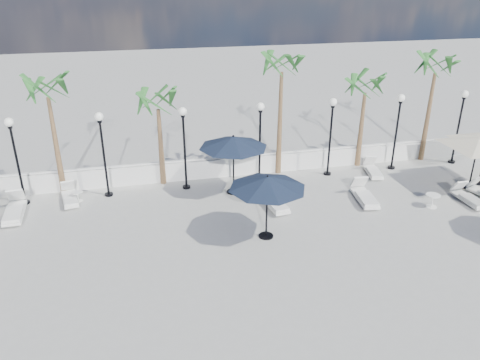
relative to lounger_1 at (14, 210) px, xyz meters
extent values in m
plane|color=#969591|center=(10.69, -5.33, -0.27)|extent=(100.00, 100.00, 0.00)
cube|color=silver|center=(10.69, 2.17, 0.18)|extent=(26.00, 0.30, 0.90)
cube|color=silver|center=(10.69, 2.17, 0.70)|extent=(26.00, 0.12, 0.08)
cylinder|color=black|center=(0.19, 1.17, -0.22)|extent=(0.36, 0.36, 0.10)
cylinder|color=black|center=(0.19, 1.17, 1.48)|extent=(0.10, 0.10, 3.50)
cylinder|color=black|center=(0.19, 1.17, 3.18)|extent=(0.18, 0.18, 0.10)
sphere|color=white|center=(0.19, 1.17, 3.39)|extent=(0.36, 0.36, 0.36)
cylinder|color=black|center=(3.69, 1.17, -0.22)|extent=(0.36, 0.36, 0.10)
cylinder|color=black|center=(3.69, 1.17, 1.48)|extent=(0.10, 0.10, 3.50)
cylinder|color=black|center=(3.69, 1.17, 3.18)|extent=(0.18, 0.18, 0.10)
sphere|color=white|center=(3.69, 1.17, 3.39)|extent=(0.36, 0.36, 0.36)
cylinder|color=black|center=(7.19, 1.17, -0.22)|extent=(0.36, 0.36, 0.10)
cylinder|color=black|center=(7.19, 1.17, 1.48)|extent=(0.10, 0.10, 3.50)
cylinder|color=black|center=(7.19, 1.17, 3.18)|extent=(0.18, 0.18, 0.10)
sphere|color=white|center=(7.19, 1.17, 3.39)|extent=(0.36, 0.36, 0.36)
cylinder|color=black|center=(10.69, 1.17, -0.22)|extent=(0.36, 0.36, 0.10)
cylinder|color=black|center=(10.69, 1.17, 1.48)|extent=(0.10, 0.10, 3.50)
cylinder|color=black|center=(10.69, 1.17, 3.18)|extent=(0.18, 0.18, 0.10)
sphere|color=white|center=(10.69, 1.17, 3.39)|extent=(0.36, 0.36, 0.36)
cylinder|color=black|center=(14.19, 1.17, -0.22)|extent=(0.36, 0.36, 0.10)
cylinder|color=black|center=(14.19, 1.17, 1.48)|extent=(0.10, 0.10, 3.50)
cylinder|color=black|center=(14.19, 1.17, 3.18)|extent=(0.18, 0.18, 0.10)
sphere|color=white|center=(14.19, 1.17, 3.39)|extent=(0.36, 0.36, 0.36)
cylinder|color=black|center=(17.69, 1.17, -0.22)|extent=(0.36, 0.36, 0.10)
cylinder|color=black|center=(17.69, 1.17, 1.48)|extent=(0.10, 0.10, 3.50)
cylinder|color=black|center=(17.69, 1.17, 3.18)|extent=(0.18, 0.18, 0.10)
sphere|color=white|center=(17.69, 1.17, 3.39)|extent=(0.36, 0.36, 0.36)
cylinder|color=black|center=(21.19, 1.17, -0.22)|extent=(0.36, 0.36, 0.10)
cylinder|color=black|center=(21.19, 1.17, 1.48)|extent=(0.10, 0.10, 3.50)
cylinder|color=black|center=(21.19, 1.17, 3.18)|extent=(0.18, 0.18, 0.10)
sphere|color=white|center=(21.19, 1.17, 3.39)|extent=(0.36, 0.36, 0.36)
cone|color=brown|center=(1.69, 1.97, 1.93)|extent=(0.28, 0.28, 4.40)
cone|color=brown|center=(6.19, 1.97, 1.53)|extent=(0.28, 0.28, 3.60)
cone|color=brown|center=(11.89, 1.97, 2.23)|extent=(0.28, 0.28, 5.00)
cone|color=brown|center=(16.19, 1.97, 1.63)|extent=(0.28, 0.28, 3.80)
cone|color=brown|center=(19.89, 1.97, 2.03)|extent=(0.28, 0.28, 4.60)
cube|color=white|center=(0.00, -0.02, -0.10)|extent=(0.82, 2.15, 0.11)
cube|color=white|center=(0.02, -0.31, 0.03)|extent=(0.74, 1.46, 0.11)
cube|color=white|center=(-0.05, 0.83, 0.32)|extent=(0.69, 0.54, 0.66)
cube|color=white|center=(2.07, 0.87, -0.13)|extent=(0.91, 1.86, 0.10)
cube|color=white|center=(2.12, 0.63, -0.02)|extent=(0.76, 1.28, 0.10)
cube|color=white|center=(1.94, 1.58, 0.23)|extent=(0.62, 0.51, 0.56)
cube|color=white|center=(10.58, -1.61, -0.11)|extent=(0.89, 2.03, 0.11)
cube|color=white|center=(10.62, -1.87, 0.00)|extent=(0.77, 1.39, 0.11)
cube|color=white|center=(10.49, -0.82, 0.28)|extent=(0.67, 0.54, 0.62)
cube|color=white|center=(14.60, -1.98, -0.11)|extent=(0.97, 2.13, 0.11)
cube|color=white|center=(14.56, -2.26, 0.02)|extent=(0.83, 1.47, 0.11)
cube|color=white|center=(14.72, -1.16, 0.31)|extent=(0.71, 0.57, 0.64)
cube|color=white|center=(16.37, 0.62, -0.13)|extent=(0.97, 1.85, 0.10)
cube|color=white|center=(16.32, 0.39, -0.02)|extent=(0.80, 1.28, 0.10)
cube|color=white|center=(16.53, 1.32, 0.22)|extent=(0.63, 0.53, 0.55)
cube|color=white|center=(18.96, -3.13, -0.13)|extent=(0.62, 1.79, 0.10)
cube|color=white|center=(18.96, -3.37, -0.02)|extent=(0.57, 1.21, 0.10)
cube|color=white|center=(18.95, -2.41, 0.23)|extent=(0.56, 0.43, 0.56)
cube|color=white|center=(19.91, -2.20, 0.24)|extent=(0.67, 0.57, 0.57)
cylinder|color=white|center=(2.41, 0.87, -0.26)|extent=(0.36, 0.36, 0.03)
cylinder|color=white|center=(2.41, 0.87, -0.06)|extent=(0.05, 0.05, 0.43)
cylinder|color=white|center=(2.41, 0.87, 0.17)|extent=(0.47, 0.47, 0.03)
cylinder|color=white|center=(17.15, -3.12, -0.25)|extent=(0.46, 0.46, 0.03)
cylinder|color=white|center=(17.15, -3.12, 0.00)|extent=(0.07, 0.07, 0.55)
cylinder|color=white|center=(17.15, -3.12, 0.29)|extent=(0.59, 0.59, 0.03)
cylinder|color=black|center=(9.59, -3.88, -0.24)|extent=(0.56, 0.56, 0.06)
cylinder|color=black|center=(9.59, -3.88, 0.94)|extent=(0.07, 0.07, 2.43)
cone|color=black|center=(9.59, -3.88, 1.98)|extent=(2.88, 2.88, 0.45)
sphere|color=black|center=(9.59, -3.88, 2.23)|extent=(0.08, 0.08, 0.08)
cylinder|color=black|center=(9.23, 0.22, -0.24)|extent=(0.61, 0.61, 0.07)
cylinder|color=black|center=(9.23, 0.22, 1.04)|extent=(0.08, 0.08, 2.62)
cone|color=black|center=(9.23, 0.22, 2.15)|extent=(3.06, 3.06, 0.49)
sphere|color=black|center=(9.23, 0.22, 2.42)|extent=(0.09, 0.09, 0.09)
cylinder|color=black|center=(19.98, -1.81, -0.24)|extent=(0.54, 0.54, 0.06)
cylinder|color=black|center=(19.98, -1.81, 0.93)|extent=(0.07, 0.07, 2.40)
pyramid|color=#BDAE95|center=(19.98, -1.81, 2.15)|extent=(5.31, 5.31, 0.37)
cylinder|color=black|center=(20.80, -1.45, -0.24)|extent=(0.56, 0.56, 0.06)
camera|label=1|loc=(5.16, -18.58, 8.91)|focal=35.00mm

